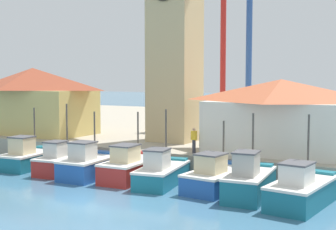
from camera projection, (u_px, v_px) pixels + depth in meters
The scene contains 16 objects.
ground_plane at pixel (95, 202), 22.72m from camera, with size 300.00×300.00×0.00m, color teal.
quay_wharf at pixel (267, 132), 46.93m from camera, with size 120.00×40.00×1.25m, color #A89E89.
fishing_boat_far_left at pixel (29, 157), 31.14m from camera, with size 2.48×4.41×4.01m.
fishing_boat_left_outer at pixel (62, 161), 29.62m from camera, with size 2.24×4.35×4.37m.
fishing_boat_left_inner at pixel (90, 165), 28.17m from camera, with size 2.37×4.24×3.97m.
fishing_boat_mid_left at pixel (132, 167), 27.62m from camera, with size 2.29×4.99×3.98m.
fishing_boat_center at pixel (162, 172), 26.31m from camera, with size 2.61×4.97×4.22m.
fishing_boat_mid_right at pixel (217, 177), 25.05m from camera, with size 2.59×4.88×3.69m.
fishing_boat_right_inner at pixel (249, 181), 23.46m from camera, with size 2.23×4.60×4.22m.
fishing_boat_right_outer at pixel (302, 190), 21.96m from camera, with size 2.65×5.10×4.28m.
clock_tower at pixel (175, 35), 35.00m from camera, with size 3.78×3.78×16.88m.
warehouse_left at pixel (33, 100), 40.15m from camera, with size 10.85×5.54×5.61m.
warehouse_right at pixel (281, 115), 29.59m from camera, with size 9.41×5.52×4.68m.
port_crane_near at pixel (250, 43), 43.16m from camera, with size 3.50×6.59×20.84m.
port_crane_far at pixel (224, 51), 46.06m from camera, with size 3.04×9.31×18.63m.
dock_worker_near_tower at pixel (194, 140), 29.56m from camera, with size 0.34×0.22×1.62m.
Camera 1 is at (13.89, -17.81, 6.02)m, focal length 50.00 mm.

